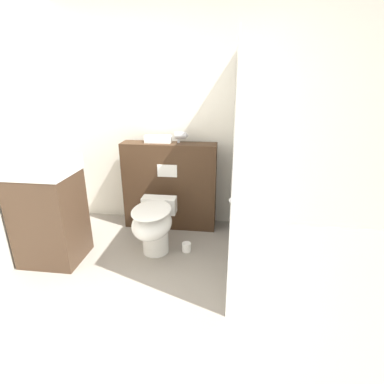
% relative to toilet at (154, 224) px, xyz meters
% --- Properties ---
extents(ground_plane, '(12.00, 12.00, 0.00)m').
position_rel_toilet_xyz_m(ground_plane, '(0.15, -1.04, -0.33)').
color(ground_plane, gray).
extents(wall_back, '(8.00, 0.06, 2.50)m').
position_rel_toilet_xyz_m(wall_back, '(0.15, 0.87, 0.92)').
color(wall_back, silver).
rests_on(wall_back, ground_plane).
extents(partition_panel, '(1.07, 0.25, 1.01)m').
position_rel_toilet_xyz_m(partition_panel, '(0.04, 0.64, 0.18)').
color(partition_panel, '#3D2819').
rests_on(partition_panel, ground_plane).
extents(shower_glass, '(0.04, 1.63, 1.96)m').
position_rel_toilet_xyz_m(shower_glass, '(0.74, 0.02, 0.65)').
color(shower_glass, silver).
rests_on(shower_glass, ground_plane).
extents(toilet, '(0.38, 0.65, 0.52)m').
position_rel_toilet_xyz_m(toilet, '(0.00, 0.00, 0.00)').
color(toilet, white).
rests_on(toilet, ground_plane).
extents(sink_vanity, '(0.56, 0.49, 1.16)m').
position_rel_toilet_xyz_m(sink_vanity, '(-0.95, -0.21, 0.18)').
color(sink_vanity, '#473323').
rests_on(sink_vanity, ground_plane).
extents(hair_drier, '(0.15, 0.08, 0.12)m').
position_rel_toilet_xyz_m(hair_drier, '(0.18, 0.68, 0.76)').
color(hair_drier, '#B7B7BC').
rests_on(hair_drier, partition_panel).
extents(folded_towel, '(0.29, 0.12, 0.08)m').
position_rel_toilet_xyz_m(folded_towel, '(-0.08, 0.66, 0.72)').
color(folded_towel, white).
rests_on(folded_towel, partition_panel).
extents(spare_toilet_roll, '(0.09, 0.09, 0.09)m').
position_rel_toilet_xyz_m(spare_toilet_roll, '(0.32, 0.08, -0.28)').
color(spare_toilet_roll, white).
rests_on(spare_toilet_roll, ground_plane).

